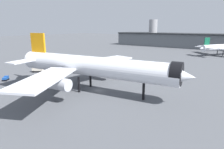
{
  "coord_description": "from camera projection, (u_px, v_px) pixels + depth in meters",
  "views": [
    {
      "loc": [
        44.24,
        -51.81,
        23.15
      ],
      "look_at": [
        6.22,
        -0.08,
        7.08
      ],
      "focal_mm": 30.92,
      "sensor_mm": 36.0,
      "label": 1
    }
  ],
  "objects": [
    {
      "name": "ground",
      "position": [
        99.0,
        91.0,
        71.54
      ],
      "size": [
        900.0,
        900.0,
        0.0
      ],
      "primitive_type": "plane",
      "color": "#4C4F54"
    },
    {
      "name": "airliner_near_gate",
      "position": [
        91.0,
        67.0,
        69.61
      ],
      "size": [
        70.61,
        63.72,
        20.54
      ],
      "rotation": [
        0.0,
        0.0,
        0.15
      ],
      "color": "silver",
      "rests_on": "ground"
    },
    {
      "name": "airliner_far_taxiway",
      "position": [
        223.0,
        47.0,
        157.29
      ],
      "size": [
        40.52,
        45.12,
        14.78
      ],
      "rotation": [
        0.0,
        0.0,
        1.03
      ],
      "color": "silver",
      "rests_on": "ground"
    },
    {
      "name": "terminal_building",
      "position": [
        220.0,
        41.0,
        197.99
      ],
      "size": [
        235.44,
        38.48,
        31.21
      ],
      "rotation": [
        0.0,
        0.0,
        0.03
      ],
      "color": "slate",
      "rests_on": "ground"
    },
    {
      "name": "service_truck_front",
      "position": [
        38.0,
        69.0,
        100.02
      ],
      "size": [
        5.86,
        4.93,
        3.0
      ],
      "rotation": [
        0.0,
        0.0,
        0.58
      ],
      "color": "black",
      "rests_on": "ground"
    },
    {
      "name": "baggage_tug_wing",
      "position": [
        6.0,
        78.0,
        84.71
      ],
      "size": [
        3.32,
        3.49,
        1.85
      ],
      "rotation": [
        0.0,
        0.0,
        2.26
      ],
      "color": "black",
      "rests_on": "ground"
    },
    {
      "name": "baggage_cart_trailing",
      "position": [
        56.0,
        68.0,
        104.79
      ],
      "size": [
        2.85,
        2.87,
        1.82
      ],
      "rotation": [
        0.0,
        0.0,
        3.96
      ],
      "color": "black",
      "rests_on": "ground"
    }
  ]
}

